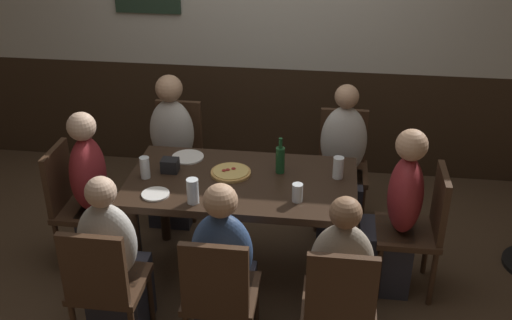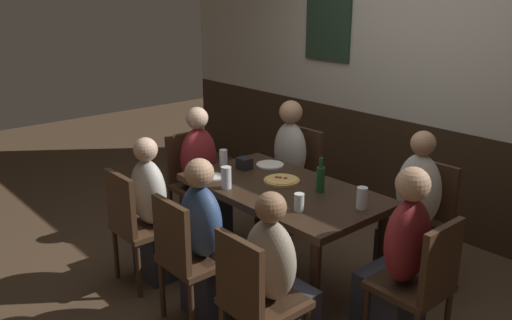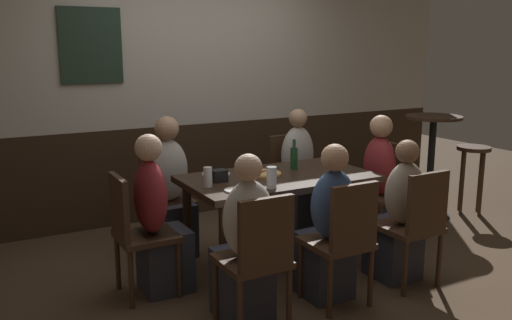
# 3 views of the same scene
# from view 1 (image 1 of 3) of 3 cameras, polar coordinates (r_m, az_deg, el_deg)

# --- Properties ---
(ground_plane) EXTENTS (12.00, 12.00, 0.00)m
(ground_plane) POSITION_cam_1_polar(r_m,az_deg,el_deg) (4.33, -1.23, -10.44)
(ground_plane) COLOR #4C3826
(wall_back) EXTENTS (6.40, 0.13, 2.60)m
(wall_back) POSITION_cam_1_polar(r_m,az_deg,el_deg) (5.24, 1.33, 12.38)
(wall_back) COLOR #332316
(wall_back) RESTS_ON ground_plane
(dining_table) EXTENTS (1.48, 0.83, 0.74)m
(dining_table) POSITION_cam_1_polar(r_m,az_deg,el_deg) (3.97, -1.32, -3.03)
(dining_table) COLOR black
(dining_table) RESTS_ON ground_plane
(chair_right_far) EXTENTS (0.40, 0.40, 0.88)m
(chair_right_far) POSITION_cam_1_polar(r_m,az_deg,el_deg) (4.73, 8.03, -0.08)
(chair_right_far) COLOR #422B1C
(chair_right_far) RESTS_ON ground_plane
(chair_head_west) EXTENTS (0.40, 0.40, 0.88)m
(chair_head_west) POSITION_cam_1_polar(r_m,az_deg,el_deg) (4.36, -16.50, -3.62)
(chair_head_west) COLOR #422B1C
(chair_head_west) RESTS_ON ground_plane
(chair_head_east) EXTENTS (0.40, 0.40, 0.88)m
(chair_head_east) POSITION_cam_1_polar(r_m,az_deg,el_deg) (4.06, 15.10, -5.86)
(chair_head_east) COLOR #422B1C
(chair_head_east) RESTS_ON ground_plane
(chair_mid_near) EXTENTS (0.40, 0.40, 0.88)m
(chair_mid_near) POSITION_cam_1_polar(r_m,az_deg,el_deg) (3.39, -3.48, -12.31)
(chair_mid_near) COLOR #422B1C
(chair_mid_near) RESTS_ON ground_plane
(chair_left_far) EXTENTS (0.40, 0.40, 0.88)m
(chair_left_far) POSITION_cam_1_polar(r_m,az_deg,el_deg) (4.88, -7.37, 0.85)
(chair_left_far) COLOR #422B1C
(chair_left_far) RESTS_ON ground_plane
(chair_left_near) EXTENTS (0.40, 0.40, 0.88)m
(chair_left_near) POSITION_cam_1_polar(r_m,az_deg,el_deg) (3.55, -14.03, -11.09)
(chair_left_near) COLOR #422B1C
(chair_left_near) RESTS_ON ground_plane
(chair_right_near) EXTENTS (0.40, 0.40, 0.88)m
(chair_right_near) POSITION_cam_1_polar(r_m,az_deg,el_deg) (3.35, 7.81, -13.16)
(chair_right_near) COLOR #422B1C
(chair_right_near) RESTS_ON ground_plane
(person_right_far) EXTENTS (0.34, 0.37, 1.16)m
(person_right_far) POSITION_cam_1_polar(r_m,az_deg,el_deg) (4.60, 8.00, -1.13)
(person_right_far) COLOR #2D2D38
(person_right_far) RESTS_ON ground_plane
(person_head_west) EXTENTS (0.37, 0.34, 1.15)m
(person_head_west) POSITION_cam_1_polar(r_m,az_deg,el_deg) (4.30, -14.49, -3.94)
(person_head_west) COLOR #2D2D38
(person_head_west) RESTS_ON ground_plane
(person_head_east) EXTENTS (0.37, 0.34, 1.15)m
(person_head_east) POSITION_cam_1_polar(r_m,az_deg,el_deg) (4.04, 12.80, -5.85)
(person_head_east) COLOR #2D2D38
(person_head_east) RESTS_ON ground_plane
(person_mid_near) EXTENTS (0.34, 0.37, 1.10)m
(person_mid_near) POSITION_cam_1_polar(r_m,az_deg,el_deg) (3.53, -2.96, -11.06)
(person_mid_near) COLOR #2D2D38
(person_mid_near) RESTS_ON ground_plane
(person_left_far) EXTENTS (0.34, 0.37, 1.17)m
(person_left_far) POSITION_cam_1_polar(r_m,az_deg,el_deg) (4.74, -7.84, -0.01)
(person_left_far) COLOR #2D2D38
(person_left_far) RESTS_ON ground_plane
(person_left_near) EXTENTS (0.34, 0.37, 1.10)m
(person_left_near) POSITION_cam_1_polar(r_m,az_deg,el_deg) (3.69, -13.08, -10.02)
(person_left_near) COLOR #2D2D38
(person_left_near) RESTS_ON ground_plane
(person_right_near) EXTENTS (0.34, 0.37, 1.08)m
(person_right_near) POSITION_cam_1_polar(r_m,az_deg,el_deg) (3.50, 7.79, -12.02)
(person_right_near) COLOR #2D2D38
(person_right_near) RESTS_ON ground_plane
(pizza) EXTENTS (0.26, 0.26, 0.03)m
(pizza) POSITION_cam_1_polar(r_m,az_deg,el_deg) (3.99, -2.37, -1.16)
(pizza) COLOR tan
(pizza) RESTS_ON dining_table
(beer_glass_tall) EXTENTS (0.07, 0.07, 0.12)m
(beer_glass_tall) POSITION_cam_1_polar(r_m,az_deg,el_deg) (3.68, 3.89, -3.17)
(beer_glass_tall) COLOR silver
(beer_glass_tall) RESTS_ON dining_table
(tumbler_short) EXTENTS (0.06, 0.06, 0.14)m
(tumbler_short) POSITION_cam_1_polar(r_m,az_deg,el_deg) (3.99, -10.35, -0.83)
(tumbler_short) COLOR silver
(tumbler_short) RESTS_ON dining_table
(highball_clear) EXTENTS (0.07, 0.07, 0.14)m
(highball_clear) POSITION_cam_1_polar(r_m,az_deg,el_deg) (3.96, 7.69, -0.83)
(highball_clear) COLOR silver
(highball_clear) RESTS_ON dining_table
(tumbler_water) EXTENTS (0.07, 0.07, 0.16)m
(tumbler_water) POSITION_cam_1_polar(r_m,az_deg,el_deg) (3.67, -5.94, -3.02)
(tumbler_water) COLOR silver
(tumbler_water) RESTS_ON dining_table
(beer_bottle_green) EXTENTS (0.06, 0.06, 0.25)m
(beer_bottle_green) POSITION_cam_1_polar(r_m,az_deg,el_deg) (3.97, 2.28, 0.08)
(beer_bottle_green) COLOR #194723
(beer_bottle_green) RESTS_ON dining_table
(plate_white_large) EXTENTS (0.22, 0.22, 0.01)m
(plate_white_large) POSITION_cam_1_polar(r_m,az_deg,el_deg) (4.22, -6.40, 0.28)
(plate_white_large) COLOR white
(plate_white_large) RESTS_ON dining_table
(plate_white_small) EXTENTS (0.17, 0.17, 0.01)m
(plate_white_small) POSITION_cam_1_polar(r_m,az_deg,el_deg) (3.81, -9.39, -3.17)
(plate_white_small) COLOR white
(plate_white_small) RESTS_ON dining_table
(condiment_caddy) EXTENTS (0.11, 0.09, 0.09)m
(condiment_caddy) POSITION_cam_1_polar(r_m,az_deg,el_deg) (4.04, -8.05, -0.50)
(condiment_caddy) COLOR black
(condiment_caddy) RESTS_ON dining_table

